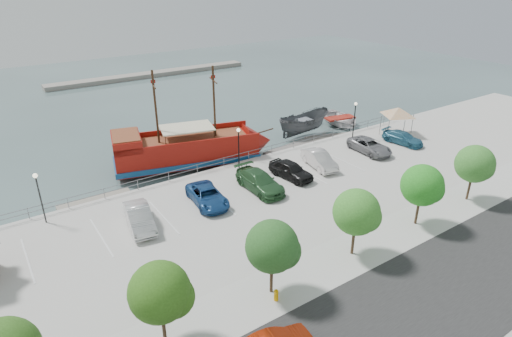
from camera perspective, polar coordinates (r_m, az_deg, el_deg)
ground at (r=38.66m, az=2.90°, el=-4.72°), size 160.00×160.00×0.00m
street at (r=29.31m, az=22.76°, el=-15.52°), size 100.00×8.00×0.04m
sidewalk at (r=31.99m, az=13.90°, el=-10.35°), size 100.00×4.00×0.05m
seawall_railing at (r=43.77m, az=-3.18°, el=1.21°), size 50.00×0.06×1.00m
far_shore at (r=89.16m, az=-13.69°, el=12.11°), size 40.00×3.00×0.80m
pirate_ship at (r=46.06m, az=-7.72°, el=2.66°), size 17.65×8.70×10.93m
patrol_boat at (r=54.15m, az=6.39°, el=5.74°), size 7.54×2.87×2.91m
speedboat at (r=59.03m, az=11.10°, el=6.30°), size 6.24×7.80×1.44m
dock_west at (r=41.14m, az=-20.60°, el=-4.20°), size 6.50×2.08×0.37m
dock_mid at (r=50.00m, az=4.68°, el=2.62°), size 7.20×2.82×0.40m
dock_east at (r=54.09m, az=10.13°, el=4.05°), size 6.90×3.91×0.38m
canopy_tent at (r=53.90m, az=18.51°, el=7.72°), size 5.79×5.79×3.83m
fire_hydrant at (r=26.70m, az=2.70°, el=-16.46°), size 0.29×0.29×0.84m
lamp_post_left at (r=36.57m, az=-27.02°, el=-2.50°), size 0.36×0.36×4.28m
lamp_post_mid at (r=41.82m, az=-2.33°, el=3.64°), size 0.36×0.36×4.28m
lamp_post_right at (r=51.57m, az=13.04°, el=7.17°), size 0.36×0.36×4.28m
tree_b at (r=22.94m, az=-12.29°, el=-15.95°), size 3.30×3.20×5.00m
tree_c at (r=25.56m, az=2.51°, el=-10.48°), size 3.30×3.20×5.00m
tree_d at (r=29.64m, az=13.52°, el=-5.80°), size 3.30×3.20×5.00m
tree_e at (r=34.67m, az=21.49°, el=-2.22°), size 3.30×3.20×5.00m
tree_f at (r=40.29m, az=27.31°, el=0.44°), size 3.30×3.20×5.00m
parked_car_b at (r=34.28m, az=-15.28°, el=-6.33°), size 2.48×5.18×1.64m
parked_car_c at (r=36.52m, az=-6.51°, el=-3.66°), size 2.98×5.48×1.46m
parked_car_d at (r=38.48m, az=0.50°, el=-1.74°), size 2.38×5.78×1.67m
parked_car_e at (r=40.89m, az=4.67°, el=-0.18°), size 2.51×4.97×1.62m
parked_car_f at (r=43.46m, az=8.44°, el=1.18°), size 2.63×5.15×1.62m
parked_car_g at (r=48.17m, az=14.91°, el=2.92°), size 2.85×5.50×1.48m
parked_car_h at (r=51.81m, az=18.98°, el=3.88°), size 2.61×5.01×1.39m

